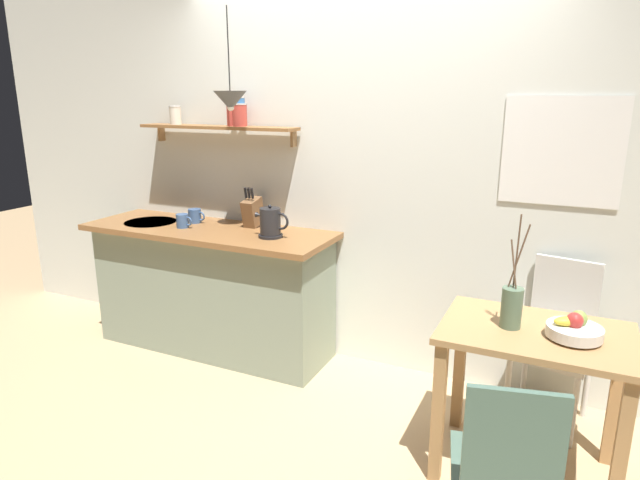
{
  "coord_description": "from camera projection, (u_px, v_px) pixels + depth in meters",
  "views": [
    {
      "loc": [
        1.31,
        -2.76,
        1.84
      ],
      "look_at": [
        -0.1,
        0.25,
        0.95
      ],
      "focal_mm": 30.77,
      "sensor_mm": 36.0,
      "label": 1
    }
  ],
  "objects": [
    {
      "name": "pendant_lamp",
      "position": [
        230.0,
        101.0,
        3.48
      ],
      "size": [
        0.21,
        0.21,
        0.63
      ],
      "color": "black"
    },
    {
      "name": "back_wall",
      "position": [
        388.0,
        171.0,
        3.56
      ],
      "size": [
        6.8,
        0.11,
        2.7
      ],
      "color": "silver",
      "rests_on": "ground_plane"
    },
    {
      "name": "dining_table",
      "position": [
        534.0,
        359.0,
        2.61
      ],
      "size": [
        0.87,
        0.6,
        0.76
      ],
      "color": "tan",
      "rests_on": "ground_plane"
    },
    {
      "name": "coffee_mug_spare",
      "position": [
        195.0,
        216.0,
        4.01
      ],
      "size": [
        0.14,
        0.09,
        0.1
      ],
      "color": "#3D5B89",
      "rests_on": "kitchen_counter"
    },
    {
      "name": "kitchen_counter",
      "position": [
        212.0,
        288.0,
        4.0
      ],
      "size": [
        1.83,
        0.63,
        0.92
      ],
      "color": "gray",
      "rests_on": "ground_plane"
    },
    {
      "name": "ground_plane",
      "position": [
        317.0,
        398.0,
        3.43
      ],
      "size": [
        14.0,
        14.0,
        0.0
      ],
      "primitive_type": "plane",
      "color": "tan"
    },
    {
      "name": "wall_shelf",
      "position": [
        221.0,
        121.0,
        3.83
      ],
      "size": [
        1.24,
        0.2,
        0.33
      ],
      "color": "brown"
    },
    {
      "name": "electric_kettle",
      "position": [
        271.0,
        223.0,
        3.59
      ],
      "size": [
        0.24,
        0.16,
        0.22
      ],
      "color": "black",
      "rests_on": "kitchen_counter"
    },
    {
      "name": "fruit_bowl",
      "position": [
        574.0,
        328.0,
        2.48
      ],
      "size": [
        0.24,
        0.24,
        0.13
      ],
      "color": "silver",
      "rests_on": "dining_table"
    },
    {
      "name": "knife_block",
      "position": [
        253.0,
        211.0,
        3.87
      ],
      "size": [
        0.09,
        0.18,
        0.29
      ],
      "color": "brown",
      "rests_on": "kitchen_counter"
    },
    {
      "name": "dining_chair_far",
      "position": [
        557.0,
        334.0,
        3.12
      ],
      "size": [
        0.48,
        0.49,
        0.93
      ],
      "color": "silver",
      "rests_on": "ground_plane"
    },
    {
      "name": "coffee_mug_by_sink",
      "position": [
        183.0,
        221.0,
        3.86
      ],
      "size": [
        0.13,
        0.09,
        0.1
      ],
      "color": "#3D5B89",
      "rests_on": "kitchen_counter"
    },
    {
      "name": "twig_vase",
      "position": [
        512.0,
        306.0,
        2.59
      ],
      "size": [
        0.1,
        0.1,
        0.55
      ],
      "color": "#567056",
      "rests_on": "dining_table"
    },
    {
      "name": "dining_chair_near",
      "position": [
        505.0,
        471.0,
        2.03
      ],
      "size": [
        0.47,
        0.49,
        0.89
      ],
      "color": "#4C6B5B",
      "rests_on": "ground_plane"
    }
  ]
}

